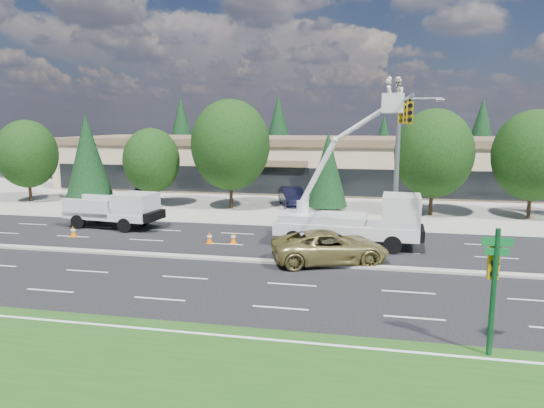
% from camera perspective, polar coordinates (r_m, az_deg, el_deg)
% --- Properties ---
extents(ground, '(140.00, 140.00, 0.00)m').
position_cam_1_polar(ground, '(25.90, -7.61, -6.42)').
color(ground, black).
rests_on(ground, ground).
extents(concrete_apron, '(140.00, 22.00, 0.01)m').
position_cam_1_polar(concrete_apron, '(44.85, 0.64, 0.46)').
color(concrete_apron, gray).
rests_on(concrete_apron, ground).
extents(grass_verge, '(140.00, 10.00, 0.01)m').
position_cam_1_polar(grass_verge, '(15.09, -24.70, -19.38)').
color(grass_verge, '#1C4614').
rests_on(grass_verge, ground).
extents(road_median, '(120.00, 0.55, 0.12)m').
position_cam_1_polar(road_median, '(25.88, -7.61, -6.29)').
color(road_median, gray).
rests_on(road_median, ground).
extents(strip_mall, '(50.40, 15.40, 5.50)m').
position_cam_1_polar(strip_mall, '(54.29, 2.60, 5.04)').
color(strip_mall, tan).
rests_on(strip_mall, ground).
extents(tree_front_a, '(5.30, 5.30, 7.36)m').
position_cam_1_polar(tree_front_a, '(49.01, -26.86, 5.27)').
color(tree_front_a, '#332114').
rests_on(tree_front_a, ground).
extents(tree_front_b, '(4.00, 4.00, 7.88)m').
position_cam_1_polar(tree_front_b, '(45.57, -20.87, 5.33)').
color(tree_front_b, '#332114').
rests_on(tree_front_b, ground).
extents(tree_front_c, '(4.80, 4.80, 6.66)m').
position_cam_1_polar(tree_front_c, '(42.72, -13.98, 4.98)').
color(tree_front_c, '#332114').
rests_on(tree_front_c, ground).
extents(tree_front_d, '(6.49, 6.49, 9.01)m').
position_cam_1_polar(tree_front_d, '(40.16, -4.92, 6.93)').
color(tree_front_d, '#332114').
rests_on(tree_front_d, ground).
extents(tree_front_e, '(3.23, 3.23, 6.37)m').
position_cam_1_polar(tree_front_e, '(38.83, 6.57, 4.06)').
color(tree_front_e, '#332114').
rests_on(tree_front_e, ground).
extents(tree_front_f, '(5.88, 5.88, 8.16)m').
position_cam_1_polar(tree_front_f, '(38.90, 18.49, 5.66)').
color(tree_front_f, '#332114').
rests_on(tree_front_f, ground).
extents(tree_front_g, '(5.81, 5.81, 8.06)m').
position_cam_1_polar(tree_front_g, '(40.38, 28.41, 5.04)').
color(tree_front_g, '#332114').
rests_on(tree_front_g, ground).
extents(tree_back_a, '(5.39, 5.39, 10.63)m').
position_cam_1_polar(tree_back_a, '(70.57, -10.60, 8.27)').
color(tree_back_a, '#332114').
rests_on(tree_back_a, ground).
extents(tree_back_b, '(5.43, 5.43, 10.71)m').
position_cam_1_polar(tree_back_b, '(66.66, 0.76, 8.40)').
color(tree_back_b, '#332114').
rests_on(tree_back_b, ground).
extents(tree_back_c, '(4.10, 4.10, 8.09)m').
position_cam_1_polar(tree_back_c, '(65.61, 12.96, 6.91)').
color(tree_back_c, '#332114').
rests_on(tree_back_c, ground).
extents(tree_back_d, '(5.16, 5.16, 10.18)m').
position_cam_1_polar(tree_back_d, '(67.00, 23.39, 7.38)').
color(tree_back_d, '#332114').
rests_on(tree_back_d, ground).
extents(signal_mast, '(2.76, 10.16, 9.00)m').
position_cam_1_polar(signal_mast, '(30.65, 14.88, 7.31)').
color(signal_mast, gray).
rests_on(signal_mast, ground).
extents(street_sign_pole, '(0.90, 0.44, 4.00)m').
position_cam_1_polar(street_sign_pole, '(16.28, 24.62, -7.92)').
color(street_sign_pole, '#0D3B1D').
rests_on(street_sign_pole, ground).
extents(utility_pickup, '(6.61, 3.12, 2.44)m').
position_cam_1_polar(utility_pickup, '(34.57, -17.75, -1.04)').
color(utility_pickup, silver).
rests_on(utility_pickup, ground).
extents(bucket_truck, '(8.29, 3.02, 9.53)m').
position_cam_1_polar(bucket_truck, '(28.15, 10.30, -0.97)').
color(bucket_truck, silver).
rests_on(bucket_truck, ground).
extents(traffic_cone_a, '(0.40, 0.40, 0.70)m').
position_cam_1_polar(traffic_cone_a, '(32.93, -22.35, -3.00)').
color(traffic_cone_a, orange).
rests_on(traffic_cone_a, ground).
extents(traffic_cone_b, '(0.40, 0.40, 0.70)m').
position_cam_1_polar(traffic_cone_b, '(29.07, -7.37, -3.95)').
color(traffic_cone_b, orange).
rests_on(traffic_cone_b, ground).
extents(traffic_cone_c, '(0.40, 0.40, 0.70)m').
position_cam_1_polar(traffic_cone_c, '(28.84, -4.58, -4.01)').
color(traffic_cone_c, orange).
rests_on(traffic_cone_c, ground).
extents(traffic_cone_d, '(0.40, 0.40, 0.70)m').
position_cam_1_polar(traffic_cone_d, '(28.23, 6.62, -4.35)').
color(traffic_cone_d, orange).
rests_on(traffic_cone_d, ground).
extents(minivan, '(6.52, 4.55, 1.65)m').
position_cam_1_polar(minivan, '(24.99, 6.83, -5.03)').
color(minivan, '#998C4A').
rests_on(minivan, ground).
extents(parked_car_west, '(2.25, 4.70, 1.55)m').
position_cam_1_polar(parked_car_west, '(45.09, -14.89, 1.18)').
color(parked_car_west, black).
rests_on(parked_car_west, ground).
extents(parked_car_east, '(3.20, 5.26, 1.64)m').
position_cam_1_polar(parked_car_east, '(41.47, 2.36, 0.85)').
color(parked_car_east, black).
rests_on(parked_car_east, ground).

